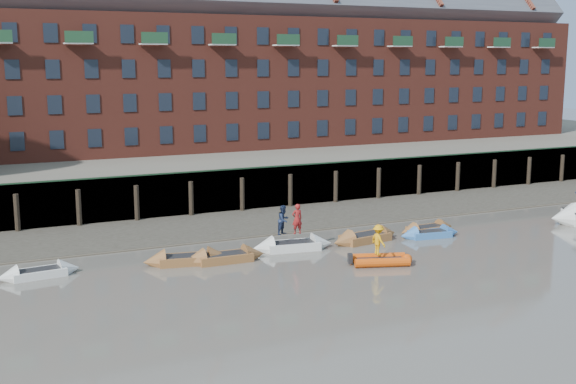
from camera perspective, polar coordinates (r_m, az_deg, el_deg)
ground at (r=37.05m, az=11.61°, el=-7.64°), size 220.00×220.00×0.00m
foreshore at (r=52.11m, az=-0.09°, el=-2.15°), size 110.00×8.00×0.50m
mud_band at (r=49.11m, az=1.55°, el=-2.94°), size 110.00×1.60×0.10m
river_wall at (r=55.74m, az=-1.95°, el=0.34°), size 110.00×1.23×3.30m
bank_terrace at (r=68.36m, az=-6.34°, el=2.16°), size 110.00×28.00×3.20m
apartment_terrace at (r=68.62m, az=-6.80°, el=11.59°), size 80.60×15.56×20.98m
rowboat_0 at (r=40.63m, az=-19.08°, el=-6.07°), size 4.37×1.67×1.24m
rowboat_1 at (r=41.23m, az=-7.99°, el=-5.30°), size 5.03×2.22×1.41m
rowboat_2 at (r=41.38m, az=-5.04°, el=-5.18°), size 4.84×1.49×1.40m
rowboat_3 at (r=43.74m, az=0.37°, el=-4.27°), size 5.15×2.13×1.45m
rowboat_4 at (r=45.93m, az=6.13°, el=-3.61°), size 5.19×2.29×1.46m
rowboat_5 at (r=47.73m, az=11.14°, el=-3.27°), size 4.26×1.69×1.20m
rowboat_6 at (r=48.98m, az=10.93°, el=-2.91°), size 4.29×1.47×1.23m
rib_tender at (r=41.09m, az=7.48°, el=-5.33°), size 3.49×2.47×0.59m
person_rower_a at (r=43.46m, az=0.72°, el=-2.14°), size 0.68×0.45×1.85m
person_rower_b at (r=43.29m, az=-0.35°, el=-2.22°), size 1.10×1.04×1.80m
person_rib_crew at (r=40.73m, az=7.16°, el=-3.78°), size 0.72×1.16×1.73m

